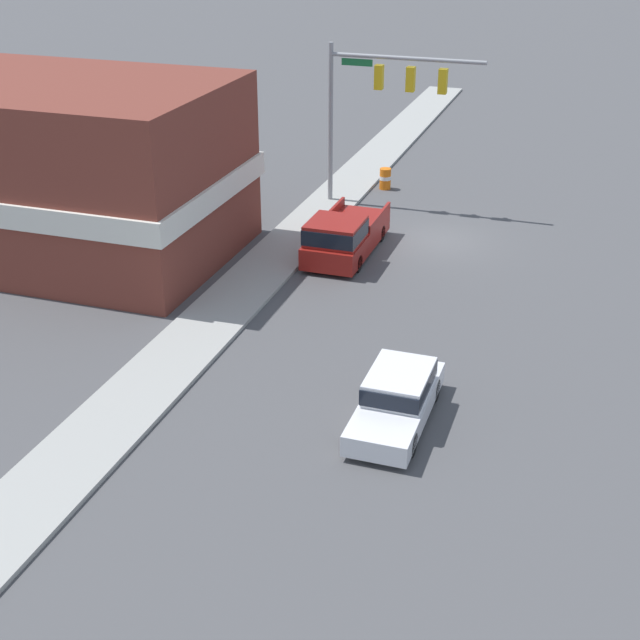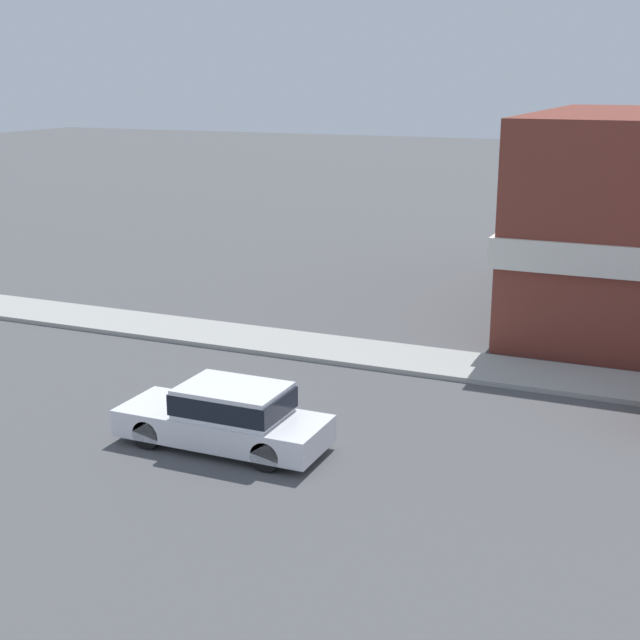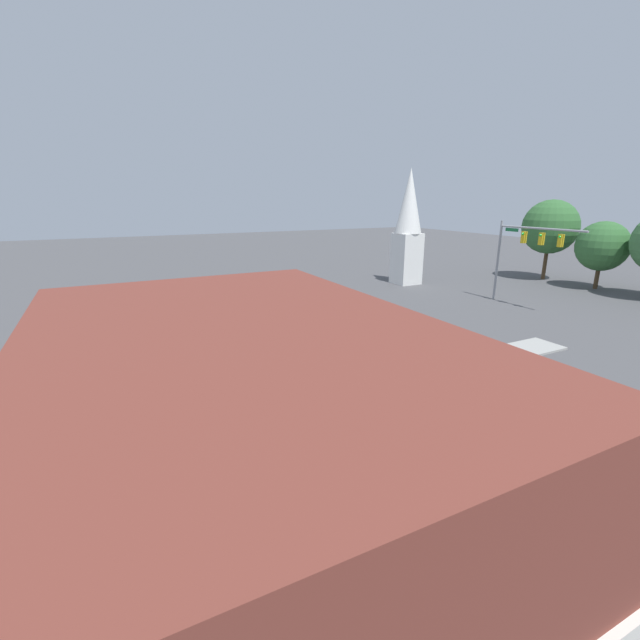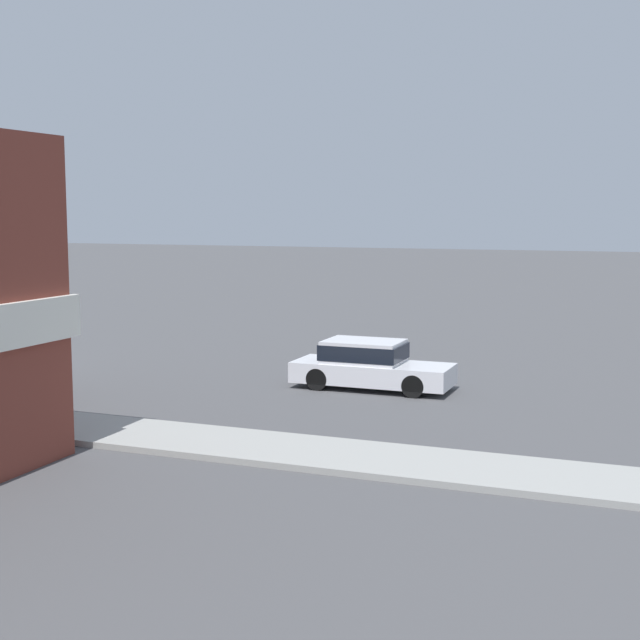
{
  "view_description": "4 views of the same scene",
  "coord_description": "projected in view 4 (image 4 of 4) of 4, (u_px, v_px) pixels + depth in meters",
  "views": [
    {
      "loc": [
        -6.52,
        34.83,
        13.6
      ],
      "look_at": [
        1.2,
        11.93,
        1.65
      ],
      "focal_mm": 50.0,
      "sensor_mm": 36.0,
      "label": 1
    },
    {
      "loc": [
        -17.83,
        4.82,
        7.99
      ],
      "look_at": [
        1.44,
        13.21,
        2.21
      ],
      "focal_mm": 50.0,
      "sensor_mm": 36.0,
      "label": 2
    },
    {
      "loc": [
        23.27,
        3.38,
        9.62
      ],
      "look_at": [
        1.34,
        14.46,
        2.61
      ],
      "focal_mm": 24.0,
      "sensor_mm": 36.0,
      "label": 3
    },
    {
      "loc": [
        23.12,
        22.28,
        5.28
      ],
      "look_at": [
        -0.31,
        13.05,
        2.19
      ],
      "focal_mm": 50.0,
      "sensor_mm": 36.0,
      "label": 4
    }
  ],
  "objects": [
    {
      "name": "car_lead",
      "position": [
        369.0,
        364.0,
        26.55
      ],
      "size": [
        1.77,
        4.74,
        1.45
      ],
      "color": "black",
      "rests_on": "ground"
    }
  ]
}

